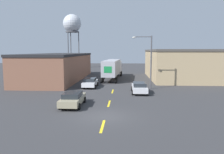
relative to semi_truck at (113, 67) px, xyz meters
The scene contains 10 objects.
ground_plane 25.47m from the semi_truck, 88.48° to the right, with size 160.00×160.00×0.00m, color #333335.
road_centerline 20.90m from the semi_truck, 88.15° to the right, with size 0.20×16.92×0.01m.
warehouse_left 10.58m from the semi_truck, behind, with size 8.87×24.54×5.07m.
warehouse_right 13.40m from the semi_truck, ahead, with size 11.93×19.06×5.87m.
semi_truck is the anchor object (origin of this frame).
parked_car_right_mid 15.33m from the semi_truck, 73.57° to the right, with size 2.10×4.73×1.42m.
parked_car_left_near 22.16m from the semi_truck, 97.71° to the right, with size 2.10×4.73×1.42m.
parked_car_left_far 10.90m from the semi_truck, 105.96° to the right, with size 2.10×4.73×1.42m.
water_tower 32.91m from the semi_truck, 118.15° to the left, with size 5.78×5.78×17.22m.
street_lamp 13.14m from the semi_truck, 63.42° to the right, with size 2.89×0.32×7.76m.
Camera 1 is at (1.58, -18.14, 5.60)m, focal length 35.00 mm.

